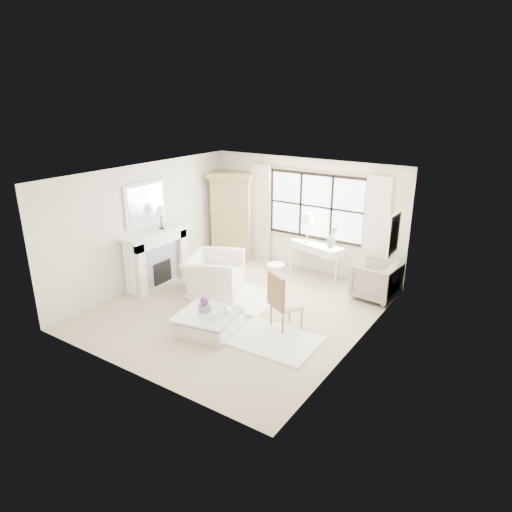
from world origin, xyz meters
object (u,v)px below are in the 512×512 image
(club_armchair, at_px, (214,274))
(coffee_table, at_px, (208,323))
(console_table, at_px, (316,260))
(armoire, at_px, (233,215))

(club_armchair, distance_m, coffee_table, 1.81)
(club_armchair, xyz_separation_m, coffee_table, (1.03, -1.47, -0.23))
(console_table, height_order, club_armchair, club_armchair)
(console_table, distance_m, coffee_table, 3.53)
(armoire, bearing_deg, club_armchair, -83.35)
(console_table, height_order, coffee_table, console_table)
(armoire, distance_m, coffee_table, 4.15)
(armoire, distance_m, club_armchair, 2.37)
(armoire, relative_size, coffee_table, 1.91)
(armoire, xyz_separation_m, coffee_table, (2.00, -3.51, -0.96))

